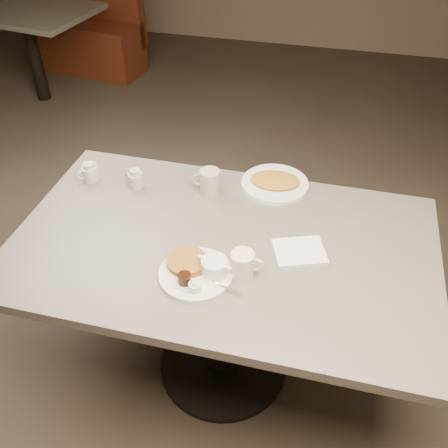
% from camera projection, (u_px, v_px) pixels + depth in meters
% --- Properties ---
extents(room, '(7.04, 8.04, 2.84)m').
position_uv_depth(room, '(222.00, 65.00, 1.34)').
color(room, '#4C3F33').
rests_on(room, ground).
extents(diner_table, '(1.50, 0.90, 0.75)m').
position_uv_depth(diner_table, '(223.00, 276.00, 1.87)').
color(diner_table, slate).
rests_on(diner_table, ground).
extents(main_plate, '(0.32, 0.30, 0.07)m').
position_uv_depth(main_plate, '(198.00, 270.00, 1.63)').
color(main_plate, white).
rests_on(main_plate, diner_table).
extents(coffee_mug_near, '(0.12, 0.09, 0.09)m').
position_uv_depth(coffee_mug_near, '(243.00, 264.00, 1.61)').
color(coffee_mug_near, '#F7E2CE').
rests_on(coffee_mug_near, diner_table).
extents(napkin, '(0.21, 0.19, 0.02)m').
position_uv_depth(napkin, '(299.00, 252.00, 1.71)').
color(napkin, white).
rests_on(napkin, diner_table).
extents(coffee_mug_far, '(0.12, 0.08, 0.10)m').
position_uv_depth(coffee_mug_far, '(209.00, 182.00, 1.96)').
color(coffee_mug_far, '#B5B09B').
rests_on(coffee_mug_far, diner_table).
extents(creamer_left, '(0.09, 0.08, 0.08)m').
position_uv_depth(creamer_left, '(90.00, 173.00, 2.03)').
color(creamer_left, silver).
rests_on(creamer_left, diner_table).
extents(creamer_right, '(0.09, 0.07, 0.08)m').
position_uv_depth(creamer_right, '(136.00, 179.00, 2.00)').
color(creamer_right, beige).
rests_on(creamer_right, diner_table).
extents(hash_plate, '(0.30, 0.30, 0.04)m').
position_uv_depth(hash_plate, '(275.00, 182.00, 2.02)').
color(hash_plate, white).
rests_on(hash_plate, diner_table).
extents(booth_back_left, '(1.25, 1.41, 1.12)m').
position_uv_depth(booth_back_left, '(80.00, 26.00, 4.49)').
color(booth_back_left, '#5F2612').
rests_on(booth_back_left, ground).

